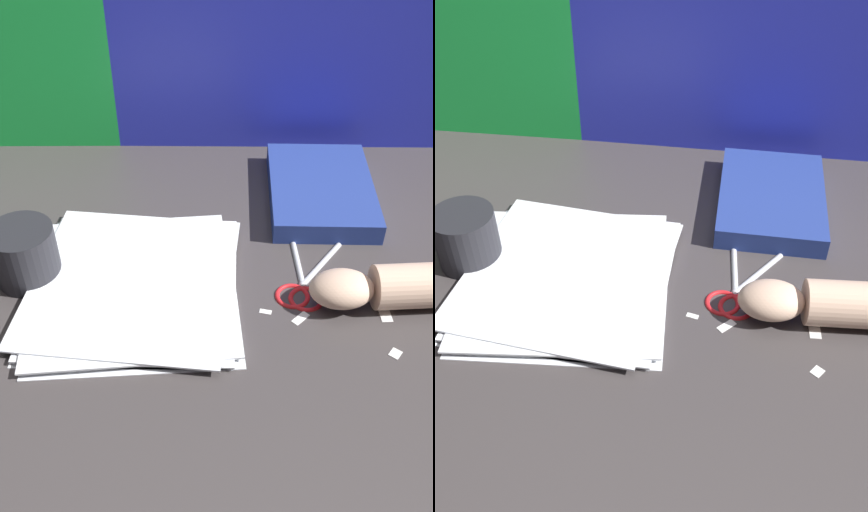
% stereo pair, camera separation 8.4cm
% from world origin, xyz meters
% --- Properties ---
extents(ground_plane, '(6.00, 6.00, 0.00)m').
position_xyz_m(ground_plane, '(0.00, 0.00, 0.00)').
color(ground_plane, '#3D3838').
extents(backdrop_panel_left, '(0.80, 0.03, 0.40)m').
position_xyz_m(backdrop_panel_left, '(-0.20, 0.42, 0.20)').
color(backdrop_panel_left, green).
rests_on(backdrop_panel_left, ground_plane).
extents(backdrop_panel_center, '(0.74, 0.02, 0.52)m').
position_xyz_m(backdrop_panel_center, '(0.15, 0.42, 0.26)').
color(backdrop_panel_center, '#2833D1').
rests_on(backdrop_panel_center, ground_plane).
extents(paper_stack, '(0.32, 0.33, 0.02)m').
position_xyz_m(paper_stack, '(-0.13, 0.01, 0.01)').
color(paper_stack, white).
rests_on(paper_stack, ground_plane).
extents(book_closed, '(0.18, 0.25, 0.04)m').
position_xyz_m(book_closed, '(0.17, 0.23, 0.02)').
color(book_closed, navy).
rests_on(book_closed, ground_plane).
extents(scissors, '(0.12, 0.17, 0.01)m').
position_xyz_m(scissors, '(0.12, 0.02, 0.00)').
color(scissors, silver).
rests_on(scissors, ground_plane).
extents(hand_forearm, '(0.35, 0.09, 0.06)m').
position_xyz_m(hand_forearm, '(0.30, -0.01, 0.03)').
color(hand_forearm, beige).
rests_on(hand_forearm, ground_plane).
extents(paper_scrap_near, '(0.03, 0.03, 0.00)m').
position_xyz_m(paper_scrap_near, '(0.11, -0.05, 0.00)').
color(paper_scrap_near, white).
rests_on(paper_scrap_near, ground_plane).
extents(paper_scrap_mid, '(0.02, 0.01, 0.00)m').
position_xyz_m(paper_scrap_mid, '(0.06, -0.04, 0.00)').
color(paper_scrap_mid, white).
rests_on(paper_scrap_mid, ground_plane).
extents(paper_scrap_far, '(0.02, 0.02, 0.00)m').
position_xyz_m(paper_scrap_far, '(0.23, -0.11, 0.00)').
color(paper_scrap_far, white).
rests_on(paper_scrap_far, ground_plane).
extents(paper_scrap_side, '(0.02, 0.02, 0.00)m').
position_xyz_m(paper_scrap_side, '(0.23, -0.04, 0.00)').
color(paper_scrap_side, white).
rests_on(paper_scrap_side, ground_plane).
extents(mug, '(0.09, 0.09, 0.09)m').
position_xyz_m(mug, '(-0.28, 0.03, 0.04)').
color(mug, '#232328').
rests_on(mug, ground_plane).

